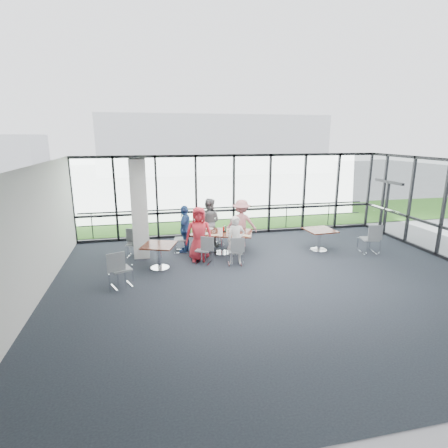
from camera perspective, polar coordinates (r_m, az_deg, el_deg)
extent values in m
cube|color=#20242E|center=(9.73, 8.65, -9.58)|extent=(12.00, 10.00, 0.02)
cube|color=white|center=(8.94, 9.43, 9.62)|extent=(12.00, 10.00, 0.04)
cube|color=silver|center=(9.02, -29.37, -2.35)|extent=(0.10, 10.00, 3.20)
cube|color=silver|center=(5.17, 29.91, -14.07)|extent=(12.00, 0.10, 3.20)
cube|color=white|center=(13.88, 1.59, 4.72)|extent=(12.00, 0.10, 3.20)
cube|color=black|center=(15.46, 24.94, 2.31)|extent=(0.12, 1.60, 2.10)
cube|color=white|center=(11.52, -13.62, 2.36)|extent=(0.50, 0.50, 3.20)
cube|color=gray|center=(18.99, -2.04, 2.33)|extent=(80.00, 70.00, 0.02)
cube|color=#2D6019|center=(17.06, -0.84, 1.08)|extent=(80.00, 5.00, 0.01)
cube|color=white|center=(40.95, -2.05, 12.97)|extent=(24.00, 10.00, 6.00)
cylinder|color=#2D2D33|center=(14.67, 1.00, 0.86)|extent=(12.00, 0.06, 0.06)
cube|color=#370F0C|center=(11.73, -0.31, -1.40)|extent=(2.24, 1.68, 0.04)
cylinder|color=silver|center=(11.83, -0.31, -3.15)|extent=(0.12, 0.12, 0.71)
cylinder|color=silver|center=(11.94, -0.31, -4.71)|extent=(0.56, 0.56, 0.03)
cube|color=#370F0C|center=(10.57, -10.58, -3.42)|extent=(1.17, 1.17, 0.04)
cylinder|color=silver|center=(10.68, -10.49, -5.33)|extent=(0.12, 0.12, 0.71)
cube|color=#370F0C|center=(12.48, 15.39, -0.96)|extent=(1.00, 1.00, 0.04)
cylinder|color=silver|center=(12.58, 15.27, -2.61)|extent=(0.12, 0.12, 0.71)
imported|color=red|center=(11.05, -4.12, -1.65)|extent=(0.93, 0.68, 1.75)
imported|color=silver|center=(10.79, 1.99, -2.67)|extent=(0.60, 0.47, 1.51)
imported|color=slate|center=(12.56, -2.48, 0.30)|extent=(0.98, 0.81, 1.74)
imported|color=#D78186|center=(12.42, 2.85, 0.08)|extent=(1.22, 0.86, 1.71)
imported|color=#2B4F8E|center=(11.92, -6.36, -0.81)|extent=(0.83, 1.08, 1.63)
cylinder|color=white|center=(11.52, -3.10, -1.57)|extent=(0.28, 0.28, 0.01)
cylinder|color=white|center=(11.29, 2.65, -1.89)|extent=(0.25, 0.25, 0.01)
cylinder|color=white|center=(12.14, -2.37, -0.74)|extent=(0.26, 0.26, 0.01)
cylinder|color=white|center=(11.98, 2.07, -0.94)|extent=(0.24, 0.24, 0.01)
cylinder|color=white|center=(11.85, -4.18, -1.13)|extent=(0.26, 0.26, 0.01)
cylinder|color=white|center=(11.49, -1.74, -1.26)|extent=(0.07, 0.07, 0.14)
cylinder|color=white|center=(11.49, 0.79, -1.27)|extent=(0.07, 0.07, 0.14)
cylinder|color=white|center=(11.97, 0.17, -0.61)|extent=(0.08, 0.08, 0.15)
cylinder|color=white|center=(11.66, -3.81, -1.07)|extent=(0.07, 0.07, 0.14)
cube|color=beige|center=(11.37, -1.43, -1.80)|extent=(0.31, 0.23, 0.00)
cube|color=beige|center=(11.33, 3.63, -1.87)|extent=(0.36, 0.35, 0.00)
cube|color=beige|center=(12.05, 0.67, -0.87)|extent=(0.35, 0.29, 0.00)
cube|color=black|center=(11.71, 0.06, -1.23)|extent=(0.10, 0.07, 0.04)
cylinder|color=#B41109|center=(11.70, -0.07, -0.88)|extent=(0.06, 0.06, 0.18)
cylinder|color=#2C7F40|center=(11.76, 0.27, -0.75)|extent=(0.05, 0.05, 0.20)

